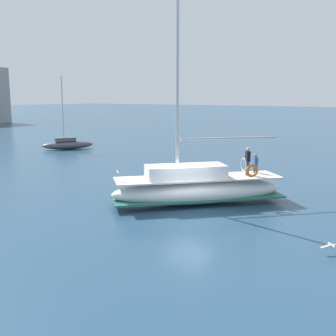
{
  "coord_description": "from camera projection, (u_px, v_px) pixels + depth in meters",
  "views": [
    {
      "loc": [
        -17.91,
        -10.58,
        5.95
      ],
      "look_at": [
        1.7,
        2.44,
        1.8
      ],
      "focal_mm": 44.5,
      "sensor_mm": 36.0,
      "label": 1
    }
  ],
  "objects": [
    {
      "name": "seagull",
      "position": [
        332.0,
        246.0,
        15.73
      ],
      "size": [
        0.79,
        0.77,
        0.17
      ],
      "color": "silver",
      "rests_on": "ground"
    },
    {
      "name": "main_sailboat",
      "position": [
        197.0,
        188.0,
        22.95
      ],
      "size": [
        8.59,
        8.38,
        11.67
      ],
      "color": "white",
      "rests_on": "ground"
    },
    {
      "name": "ground_plane",
      "position": [
        189.0,
        212.0,
        21.49
      ],
      "size": [
        400.0,
        400.0,
        0.0
      ],
      "primitive_type": "plane",
      "color": "navy"
    },
    {
      "name": "moored_sloop_near",
      "position": [
        68.0,
        144.0,
        46.08
      ],
      "size": [
        5.37,
        4.16,
        7.96
      ],
      "color": "#4C4C51",
      "rests_on": "ground"
    }
  ]
}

